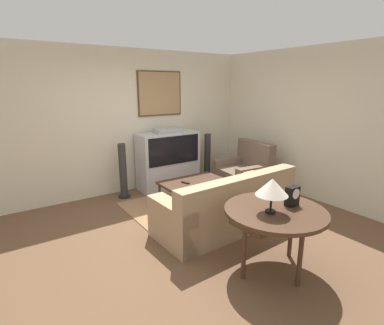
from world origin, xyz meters
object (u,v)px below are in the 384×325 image
(console_table, at_px, (275,215))
(mantel_clock, at_px, (292,196))
(tv, at_px, (168,160))
(armchair, at_px, (244,175))
(speaker_tower_right, at_px, (207,158))
(speaker_tower_left, at_px, (123,172))
(table_lamp, at_px, (272,187))
(couch, at_px, (227,208))
(coffee_table, at_px, (192,183))

(console_table, height_order, mantel_clock, mantel_clock)
(tv, xyz_separation_m, console_table, (-0.45, -3.12, 0.09))
(armchair, distance_m, speaker_tower_right, 1.02)
(mantel_clock, relative_size, speaker_tower_left, 0.22)
(tv, relative_size, armchair, 1.21)
(table_lamp, relative_size, speaker_tower_left, 0.37)
(tv, distance_m, speaker_tower_right, 0.98)
(tv, height_order, table_lamp, tv)
(couch, height_order, armchair, armchair)
(speaker_tower_left, distance_m, speaker_tower_right, 1.94)
(armchair, bearing_deg, mantel_clock, -26.43)
(armchair, height_order, console_table, armchair)
(couch, bearing_deg, speaker_tower_left, -71.29)
(console_table, xyz_separation_m, speaker_tower_right, (1.42, 3.10, -0.18))
(console_table, xyz_separation_m, table_lamp, (-0.11, -0.02, 0.35))
(couch, bearing_deg, mantel_clock, 87.00)
(table_lamp, xyz_separation_m, speaker_tower_left, (-0.41, 3.13, -0.53))
(console_table, bearing_deg, armchair, 53.21)
(console_table, distance_m, speaker_tower_right, 3.42)
(coffee_table, relative_size, console_table, 1.01)
(couch, distance_m, mantel_clock, 1.22)
(speaker_tower_left, bearing_deg, couch, -69.15)
(speaker_tower_left, bearing_deg, coffee_table, -48.34)
(couch, relative_size, coffee_table, 1.90)
(tv, height_order, armchair, tv)
(couch, height_order, coffee_table, couch)
(armchair, bearing_deg, couch, -46.26)
(console_table, height_order, speaker_tower_left, speaker_tower_left)
(tv, distance_m, armchair, 1.54)
(mantel_clock, relative_size, speaker_tower_right, 0.22)
(coffee_table, relative_size, speaker_tower_left, 1.10)
(armchair, relative_size, console_table, 0.92)
(coffee_table, relative_size, speaker_tower_right, 1.10)
(couch, relative_size, speaker_tower_right, 2.08)
(console_table, distance_m, mantel_clock, 0.29)
(table_lamp, distance_m, speaker_tower_right, 3.52)
(console_table, bearing_deg, table_lamp, -168.24)
(tv, bearing_deg, speaker_tower_right, -1.04)
(couch, relative_size, console_table, 1.91)
(table_lamp, distance_m, speaker_tower_left, 3.20)
(speaker_tower_left, bearing_deg, mantel_clock, -76.41)
(couch, xyz_separation_m, table_lamp, (-0.36, -1.10, 0.71))
(couch, height_order, console_table, couch)
(speaker_tower_left, bearing_deg, console_table, -80.45)
(coffee_table, bearing_deg, tv, 84.41)
(tv, height_order, mantel_clock, tv)
(tv, distance_m, couch, 2.07)
(speaker_tower_left, xyz_separation_m, speaker_tower_right, (1.94, 0.00, 0.00))
(couch, bearing_deg, console_table, 74.73)
(mantel_clock, xyz_separation_m, speaker_tower_left, (-0.76, 3.13, -0.36))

